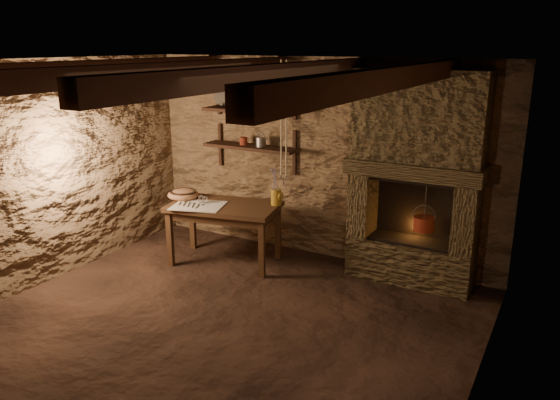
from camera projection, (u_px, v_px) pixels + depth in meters
The scene contains 25 objects.
floor at pixel (226, 321), 5.20m from camera, with size 4.50×4.50×0.00m, color black.
back_wall at pixel (318, 160), 6.54m from camera, with size 4.50×0.04×2.40m, color #4B3423.
front_wall at pixel (26, 283), 3.18m from camera, with size 4.50×0.04×2.40m, color #4B3423.
left_wall at pixel (51, 172), 5.91m from camera, with size 0.04×4.00×2.40m, color #4B3423.
right_wall at pixel (487, 243), 3.81m from camera, with size 0.04×4.00×2.40m, color #4B3423.
ceiling at pixel (218, 61), 4.53m from camera, with size 4.50×4.00×0.04m, color black.
beam_far_left at pixel (91, 69), 5.25m from camera, with size 0.14×3.95×0.16m, color black.
beam_mid_left at pixel (172, 71), 4.79m from camera, with size 0.14×3.95×0.16m, color black.
beam_mid_right at pixel (270, 74), 4.32m from camera, with size 0.14×3.95×0.16m, color black.
beam_far_right at pixel (392, 78), 3.85m from camera, with size 0.14×3.95×0.16m, color black.
shelf_lower at pixel (251, 147), 6.78m from camera, with size 1.25×0.30×0.04m, color black.
shelf_upper at pixel (250, 111), 6.65m from camera, with size 1.25×0.30×0.04m, color black.
hearth at pixel (416, 173), 5.76m from camera, with size 1.43×0.51×2.30m.
work_table at pixel (225, 231), 6.49m from camera, with size 1.39×0.97×0.72m.
linen_cloth at pixel (198, 206), 6.34m from camera, with size 0.58×0.47×0.01m, color white.
pewter_cutlery_row at pixel (197, 205), 6.32m from camera, with size 0.49×0.19×0.01m, color gray, non-canonical shape.
drinking_glasses at pixel (205, 200), 6.41m from camera, with size 0.19×0.06×0.07m, color silver, non-canonical shape.
stoneware_jug at pixel (276, 190), 6.33m from camera, with size 0.14×0.13×0.43m.
wooden_bowl at pixel (183, 195), 6.63m from camera, with size 0.38×0.38×0.13m, color brown.
iron_stockpot at pixel (261, 102), 6.55m from camera, with size 0.26×0.26×0.19m, color #302E2B.
tin_pan at pixel (224, 96), 6.90m from camera, with size 0.27×0.27×0.04m, color gray.
small_kettle at pixel (261, 142), 6.68m from camera, with size 0.17×0.13×0.18m, color gray, non-canonical shape.
rusty_tin at pixel (244, 141), 6.80m from camera, with size 0.10×0.10×0.10m, color #601D13.
red_pot at pixel (424, 223), 5.80m from camera, with size 0.24×0.22×0.54m.
hanging_ropes at pixel (284, 119), 5.55m from camera, with size 0.08×0.08×1.20m, color beige, non-canonical shape.
Camera 1 is at (2.72, -3.83, 2.55)m, focal length 35.00 mm.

